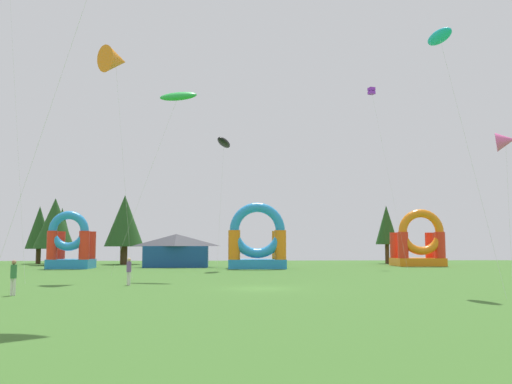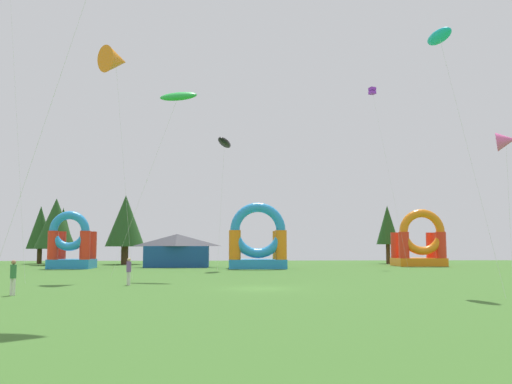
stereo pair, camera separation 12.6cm
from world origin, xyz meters
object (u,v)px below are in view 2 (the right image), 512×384
object	(u,v)px
person_near_camera	(129,269)
inflatable_yellow_castle	(71,247)
kite_green_parafoil	(178,96)
kite_orange_delta	(116,61)
inflatable_blue_arch	(420,245)
kite_purple_box	(372,92)
kite_black_parafoil	(224,143)
person_midfield	(13,274)
inflatable_orange_dome	(257,245)
festival_tent	(177,251)
kite_cyan_parafoil	(439,37)
kite_pink_delta	(506,141)

from	to	relation	value
person_near_camera	inflatable_yellow_castle	distance (m)	28.35
person_near_camera	kite_green_parafoil	bearing A→B (deg)	-65.11
kite_orange_delta	inflatable_blue_arch	size ratio (longest dim) A/B	2.70
kite_purple_box	inflatable_yellow_castle	bearing A→B (deg)	-176.51
kite_black_parafoil	inflatable_blue_arch	distance (m)	28.04
kite_black_parafoil	kite_orange_delta	world-z (taller)	kite_orange_delta
person_midfield	inflatable_orange_dome	size ratio (longest dim) A/B	0.25
inflatable_yellow_castle	inflatable_blue_arch	xyz separation A→B (m)	(41.18, 5.22, 0.20)
festival_tent	inflatable_orange_dome	bearing A→B (deg)	-24.37
kite_green_parafoil	inflatable_blue_arch	world-z (taller)	kite_green_parafoil
kite_cyan_parafoil	festival_tent	world-z (taller)	kite_cyan_parafoil
kite_orange_delta	inflatable_yellow_castle	xyz separation A→B (m)	(-8.12, 17.94, -15.34)
kite_black_parafoil	person_midfield	xyz separation A→B (m)	(-10.62, -29.62, -12.57)
kite_cyan_parafoil	inflatable_orange_dome	size ratio (longest dim) A/B	2.15
inflatable_orange_dome	inflatable_yellow_castle	size ratio (longest dim) A/B	1.14
person_near_camera	inflatable_yellow_castle	xyz separation A→B (m)	(-11.01, 26.10, 1.30)
kite_green_parafoil	inflatable_yellow_castle	size ratio (longest dim) A/B	2.43
inflatable_orange_dome	inflatable_blue_arch	world-z (taller)	inflatable_orange_dome
person_near_camera	inflatable_orange_dome	bearing A→B (deg)	-71.06
person_near_camera	festival_tent	xyz separation A→B (m)	(0.39, 29.18, 0.90)
kite_orange_delta	person_midfield	xyz separation A→B (m)	(-1.79, -15.17, -16.61)
kite_green_parafoil	person_midfield	size ratio (longest dim) A/B	8.45
kite_pink_delta	inflatable_yellow_castle	xyz separation A→B (m)	(-38.14, 22.81, -8.02)
kite_green_parafoil	kite_black_parafoil	distance (m)	14.82
kite_purple_box	person_near_camera	size ratio (longest dim) A/B	12.27
inflatable_blue_arch	inflatable_orange_dome	bearing A→B (deg)	-162.84
kite_purple_box	kite_orange_delta	bearing A→B (deg)	-143.06
kite_purple_box	festival_tent	distance (m)	30.29
kite_cyan_parafoil	kite_pink_delta	size ratio (longest dim) A/B	1.40
kite_cyan_parafoil	inflatable_yellow_castle	size ratio (longest dim) A/B	2.46
kite_green_parafoil	festival_tent	bearing A→B (deg)	95.11
kite_purple_box	kite_pink_delta	size ratio (longest dim) A/B	1.94
inflatable_yellow_castle	kite_orange_delta	bearing A→B (deg)	-65.65
kite_black_parafoil	inflatable_orange_dome	distance (m)	11.90
kite_black_parafoil	kite_orange_delta	size ratio (longest dim) A/B	0.76
inflatable_orange_dome	inflatable_yellow_castle	xyz separation A→B (m)	(-20.66, 1.12, -0.25)
kite_purple_box	kite_black_parafoil	bearing A→B (deg)	-162.55
kite_purple_box	inflatable_orange_dome	world-z (taller)	kite_purple_box
kite_pink_delta	inflatable_blue_arch	size ratio (longest dim) A/B	1.59
kite_green_parafoil	inflatable_yellow_castle	world-z (taller)	kite_green_parafoil
kite_orange_delta	inflatable_blue_arch	xyz separation A→B (m)	(33.06, 23.16, -15.15)
person_midfield	inflatable_yellow_castle	size ratio (longest dim) A/B	0.29
person_midfield	inflatable_blue_arch	distance (m)	51.82
kite_green_parafoil	kite_orange_delta	distance (m)	5.91
kite_orange_delta	person_near_camera	xyz separation A→B (m)	(2.89, -8.16, -16.64)
person_midfield	inflatable_yellow_castle	bearing A→B (deg)	-60.60
inflatable_orange_dome	inflatable_blue_arch	distance (m)	21.48
person_near_camera	inflatable_blue_arch	world-z (taller)	inflatable_blue_arch
kite_cyan_parafoil	festival_tent	size ratio (longest dim) A/B	2.10
inflatable_yellow_castle	inflatable_blue_arch	distance (m)	41.51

